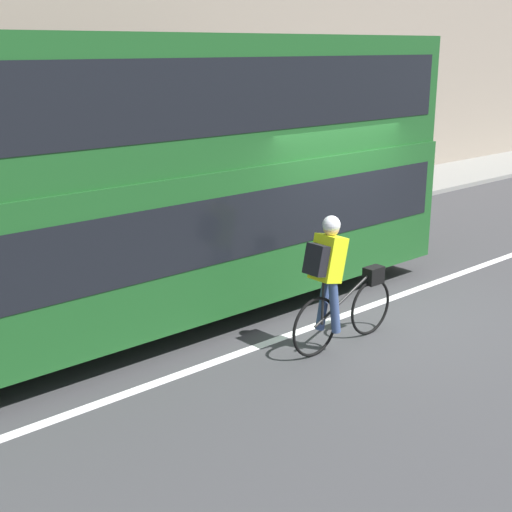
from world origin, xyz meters
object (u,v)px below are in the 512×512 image
trash_bin (352,175)px  street_sign_post (273,145)px  bus (131,170)px  cyclist_on_bike (335,279)px

trash_bin → street_sign_post: bearing=-179.9°
bus → trash_bin: bearing=22.7°
bus → street_sign_post: 6.63m
trash_bin → street_sign_post: street_sign_post is taller
cyclist_on_bike → trash_bin: cyclist_on_bike is taller
bus → street_sign_post: size_ratio=3.66×
bus → street_sign_post: bus is taller
trash_bin → street_sign_post: (-2.61, -0.01, 0.96)m
bus → cyclist_on_bike: (1.35, -2.29, -1.17)m
cyclist_on_bike → trash_bin: 8.99m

